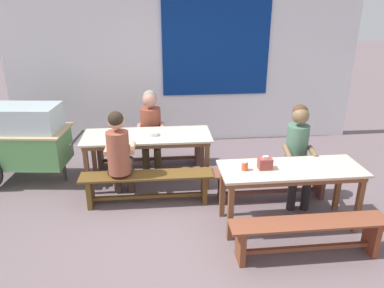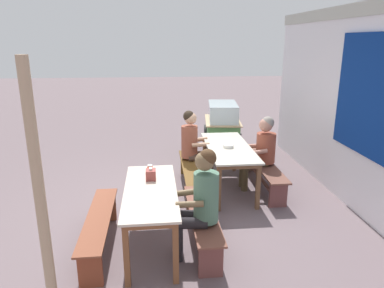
# 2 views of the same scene
# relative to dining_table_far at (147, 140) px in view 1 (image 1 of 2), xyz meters

# --- Properties ---
(ground_plane) EXTENTS (40.00, 40.00, 0.00)m
(ground_plane) POSITION_rel_dining_table_far_xyz_m (0.69, -0.99, -0.67)
(ground_plane) COLOR #6C5B5F
(backdrop_wall) EXTENTS (6.31, 0.23, 2.94)m
(backdrop_wall) POSITION_rel_dining_table_far_xyz_m (0.71, 1.75, 0.87)
(backdrop_wall) COLOR white
(backdrop_wall) RESTS_ON ground_plane
(dining_table_far) EXTENTS (1.81, 0.71, 0.74)m
(dining_table_far) POSITION_rel_dining_table_far_xyz_m (0.00, 0.00, 0.00)
(dining_table_far) COLOR beige
(dining_table_far) RESTS_ON ground_plane
(dining_table_near) EXTENTS (1.65, 0.63, 0.74)m
(dining_table_near) POSITION_rel_dining_table_far_xyz_m (1.67, -1.26, -0.01)
(dining_table_near) COLOR beige
(dining_table_near) RESTS_ON ground_plane
(bench_far_back) EXTENTS (1.81, 0.32, 0.42)m
(bench_far_back) POSITION_rel_dining_table_far_xyz_m (0.00, 0.62, -0.37)
(bench_far_back) COLOR brown
(bench_far_back) RESTS_ON ground_plane
(bench_far_front) EXTENTS (1.73, 0.31, 0.42)m
(bench_far_front) POSITION_rel_dining_table_far_xyz_m (-0.00, -0.62, -0.38)
(bench_far_front) COLOR brown
(bench_far_front) RESTS_ON ground_plane
(bench_near_back) EXTENTS (1.60, 0.33, 0.42)m
(bench_near_back) POSITION_rel_dining_table_far_xyz_m (1.66, -0.64, -0.39)
(bench_near_back) COLOR brown
(bench_near_back) RESTS_ON ground_plane
(bench_near_front) EXTENTS (1.66, 0.31, 0.42)m
(bench_near_front) POSITION_rel_dining_table_far_xyz_m (1.67, -1.88, -0.39)
(bench_near_front) COLOR brown
(bench_near_front) RESTS_ON ground_plane
(food_cart) EXTENTS (1.63, 0.89, 1.16)m
(food_cart) POSITION_rel_dining_table_far_xyz_m (-1.78, 0.21, 0.01)
(food_cart) COLOR #61A75D
(food_cart) RESTS_ON ground_plane
(person_right_near_table) EXTENTS (0.42, 0.52, 1.31)m
(person_right_near_table) POSITION_rel_dining_table_far_xyz_m (1.95, -0.70, 0.07)
(person_right_near_table) COLOR #252226
(person_right_near_table) RESTS_ON ground_plane
(person_center_facing) EXTENTS (0.43, 0.57, 1.24)m
(person_center_facing) POSITION_rel_dining_table_far_xyz_m (0.05, 0.55, 0.04)
(person_center_facing) COLOR #4C3F27
(person_center_facing) RESTS_ON ground_plane
(person_left_back_turned) EXTENTS (0.40, 0.55, 1.29)m
(person_left_back_turned) POSITION_rel_dining_table_far_xyz_m (-0.34, -0.54, 0.05)
(person_left_back_turned) COLOR #4D382D
(person_left_back_turned) RESTS_ON ground_plane
(tissue_box) EXTENTS (0.15, 0.12, 0.15)m
(tissue_box) POSITION_rel_dining_table_far_xyz_m (1.36, -1.26, 0.14)
(tissue_box) COLOR brown
(tissue_box) RESTS_ON dining_table_near
(condiment_jar) EXTENTS (0.07, 0.07, 0.11)m
(condiment_jar) POSITION_rel_dining_table_far_xyz_m (1.12, -1.27, 0.13)
(condiment_jar) COLOR #D24E28
(condiment_jar) RESTS_ON dining_table_near
(soup_bowl) EXTENTS (0.18, 0.18, 0.05)m
(soup_bowl) POSITION_rel_dining_table_far_xyz_m (0.07, -0.02, 0.10)
(soup_bowl) COLOR silver
(soup_bowl) RESTS_ON dining_table_far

